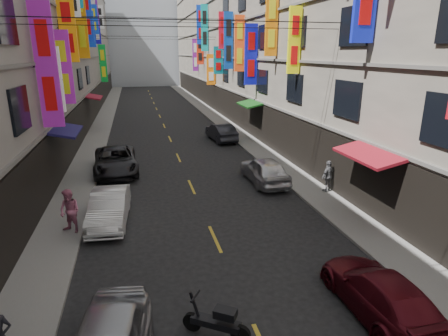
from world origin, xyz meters
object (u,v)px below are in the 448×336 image
car_right_far (221,132)px  pedestrian_rfar (328,176)px  car_left_mid (109,208)px  scooter_crossing (217,322)px  scooter_far_right (257,169)px  pedestrian_lfar (70,211)px  car_left_far (116,161)px  car_right_mid (264,170)px  car_right_near (380,293)px

car_right_far → pedestrian_rfar: pedestrian_rfar is taller
car_left_mid → pedestrian_rfar: (10.60, 1.03, 0.24)m
scooter_crossing → scooter_far_right: (5.00, 12.08, 0.00)m
scooter_crossing → pedestrian_lfar: bearing=66.2°
pedestrian_lfar → scooter_far_right: bearing=63.9°
car_left_far → car_right_mid: (8.00, -3.78, -0.00)m
car_right_far → car_left_far: bearing=35.1°
car_left_far → car_right_mid: 8.85m
scooter_far_right → car_right_far: car_right_far is taller
scooter_far_right → pedestrian_rfar: pedestrian_rfar is taller
car_left_mid → scooter_crossing: bearing=-64.7°
scooter_crossing → pedestrian_rfar: bearing=-8.4°
car_left_mid → pedestrian_rfar: 10.65m
car_left_far → pedestrian_lfar: bearing=-103.2°
car_right_mid → car_right_far: bearing=-91.5°
car_left_far → car_right_near: car_left_far is taller
scooter_far_right → car_right_near: car_right_near is taller
pedestrian_lfar → scooter_crossing: bearing=-22.8°
car_right_mid → pedestrian_lfar: (-9.40, -4.11, 0.26)m
car_right_mid → pedestrian_lfar: size_ratio=2.46×
car_right_mid → car_left_far: bearing=-26.8°
car_right_near → pedestrian_rfar: bearing=-109.7°
car_right_mid → pedestrian_lfar: 10.26m
pedestrian_lfar → pedestrian_rfar: 12.14m
car_right_near → car_right_far: bearing=-91.4°
car_right_mid → car_right_far: car_right_mid is taller
car_right_far → pedestrian_lfar: 17.47m
car_right_mid → scooter_crossing: bearing=63.7°
car_right_mid → car_right_near: bearing=85.8°
car_left_far → pedestrian_rfar: 12.22m
scooter_far_right → car_right_far: (0.03, 9.40, 0.27)m
car_left_mid → car_right_far: car_right_far is taller
scooter_far_right → car_right_mid: bearing=104.5°
car_right_mid → scooter_far_right: bearing=-90.0°
scooter_crossing → pedestrian_lfar: size_ratio=0.90×
pedestrian_rfar → scooter_far_right: bearing=-77.2°
scooter_crossing → pedestrian_lfar: (-4.37, 6.75, 0.55)m
car_left_far → car_right_mid: bearing=-28.4°
scooter_crossing → car_right_far: size_ratio=0.37×
pedestrian_rfar → car_right_mid: bearing=-65.5°
car_left_mid → car_left_far: size_ratio=0.78×
car_left_mid → scooter_far_right: bearing=33.4°
scooter_far_right → car_right_far: size_ratio=0.41×
car_right_far → scooter_crossing: bearing=71.4°
scooter_crossing → car_right_mid: bearing=8.4°
car_left_far → car_right_near: bearing=-66.3°
scooter_far_right → car_right_mid: (0.03, -1.21, 0.29)m
scooter_far_right → car_right_mid: car_right_mid is taller
car_left_mid → pedestrian_rfar: pedestrian_rfar is taller
scooter_crossing → car_left_far: 14.95m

